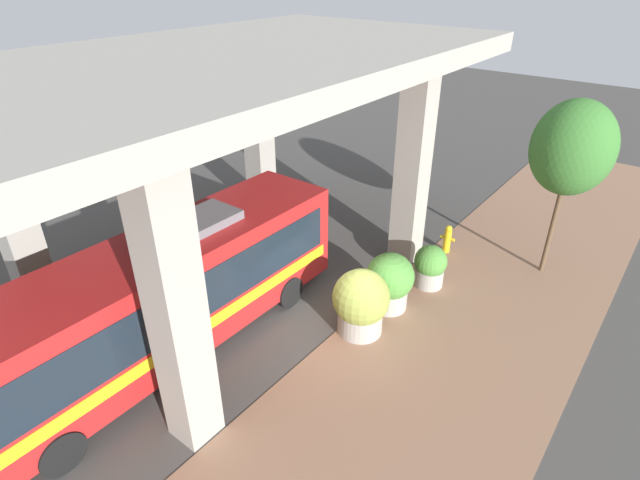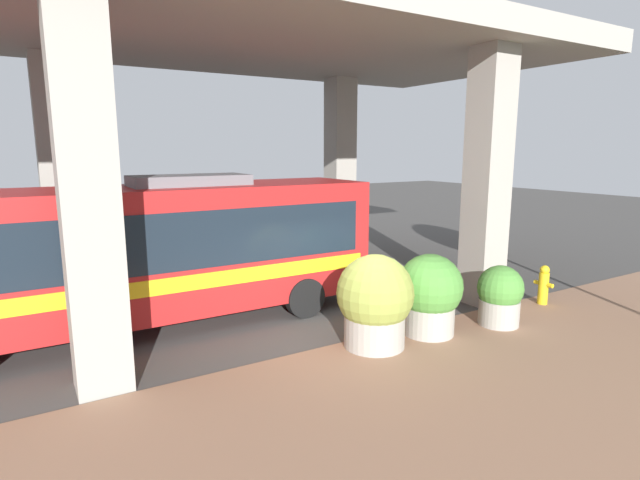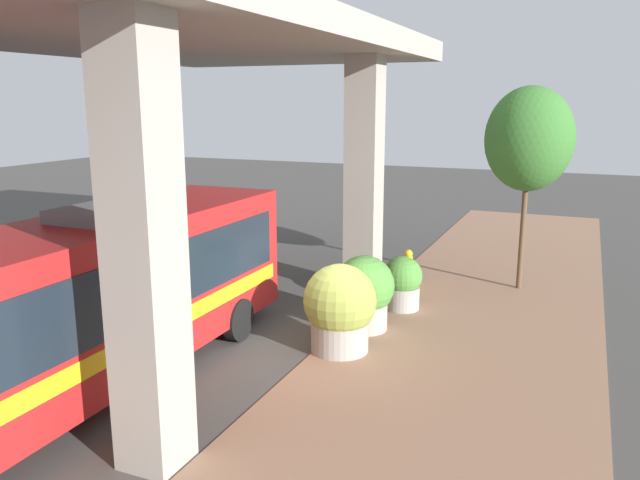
% 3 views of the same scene
% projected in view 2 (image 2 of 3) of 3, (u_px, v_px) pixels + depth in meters
% --- Properties ---
extents(ground_plane, '(80.00, 80.00, 0.00)m').
position_uv_depth(ground_plane, '(345.00, 342.00, 10.81)').
color(ground_plane, '#474442').
rests_on(ground_plane, ground).
extents(sidewalk_strip, '(6.00, 40.00, 0.02)m').
position_uv_depth(sidewalk_strip, '(446.00, 401.00, 8.28)').
color(sidewalk_strip, '#936B51').
rests_on(sidewalk_strip, ground).
extents(overpass, '(9.40, 17.57, 7.29)m').
position_uv_depth(overpass, '(262.00, 63.00, 13.03)').
color(overpass, '#9E998E').
rests_on(overpass, ground).
extents(bus, '(2.62, 10.68, 3.53)m').
position_uv_depth(bus, '(147.00, 248.00, 11.32)').
color(bus, '#B21E1E').
rests_on(bus, ground).
extents(fire_hydrant, '(0.54, 0.26, 1.08)m').
position_uv_depth(fire_hydrant, '(544.00, 285.00, 13.34)').
color(fire_hydrant, gold).
rests_on(fire_hydrant, ground).
extents(planter_front, '(1.06, 1.06, 1.45)m').
position_uv_depth(planter_front, '(500.00, 296.00, 11.74)').
color(planter_front, '#9E998E').
rests_on(planter_front, ground).
extents(planter_middle, '(1.62, 1.62, 1.99)m').
position_uv_depth(planter_middle, '(375.00, 301.00, 10.40)').
color(planter_middle, '#9E998E').
rests_on(planter_middle, ground).
extents(planter_back, '(1.46, 1.46, 1.84)m').
position_uv_depth(planter_back, '(430.00, 294.00, 11.13)').
color(planter_back, '#9E998E').
rests_on(planter_back, ground).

